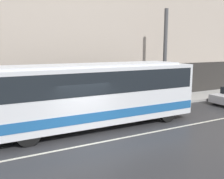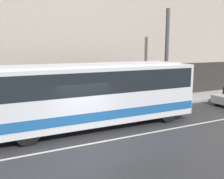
{
  "view_description": "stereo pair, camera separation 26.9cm",
  "coord_description": "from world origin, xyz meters",
  "views": [
    {
      "loc": [
        -4.09,
        -9.47,
        4.12
      ],
      "look_at": [
        2.07,
        2.14,
        1.91
      ],
      "focal_mm": 40.0,
      "sensor_mm": 36.0,
      "label": 1
    },
    {
      "loc": [
        -3.85,
        -9.59,
        4.12
      ],
      "look_at": [
        2.07,
        2.14,
        1.91
      ],
      "focal_mm": 40.0,
      "sensor_mm": 36.0,
      "label": 2
    }
  ],
  "objects": [
    {
      "name": "ground_plane",
      "position": [
        0.0,
        0.0,
        0.0
      ],
      "size": [
        60.0,
        60.0,
        0.0
      ],
      "primitive_type": "plane",
      "color": "#2D2D30"
    },
    {
      "name": "transit_bus",
      "position": [
        0.87,
        2.14,
        1.86
      ],
      "size": [
        11.53,
        2.52,
        3.31
      ],
      "color": "silver",
      "rests_on": "ground_plane"
    },
    {
      "name": "pedestrian_waiting",
      "position": [
        -2.58,
        6.17,
        0.98
      ],
      "size": [
        0.36,
        0.36,
        1.76
      ],
      "color": "navy",
      "rests_on": "sidewalk"
    },
    {
      "name": "sidewalk",
      "position": [
        0.0,
        5.37,
        0.07
      ],
      "size": [
        60.0,
        2.74,
        0.15
      ],
      "color": "#A09E99",
      "rests_on": "ground_plane"
    },
    {
      "name": "utility_pole_near",
      "position": [
        7.78,
        4.75,
        3.49
      ],
      "size": [
        0.27,
        0.27,
        6.69
      ],
      "color": "#4C4C4F",
      "rests_on": "sidewalk"
    },
    {
      "name": "lane_stripe",
      "position": [
        0.0,
        0.0,
        0.0
      ],
      "size": [
        54.0,
        0.14,
        0.01
      ],
      "color": "beige",
      "rests_on": "ground_plane"
    },
    {
      "name": "building_facade",
      "position": [
        0.0,
        6.88,
        5.4
      ],
      "size": [
        60.0,
        0.35,
        11.2
      ],
      "color": "#B7A899",
      "rests_on": "ground_plane"
    }
  ]
}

